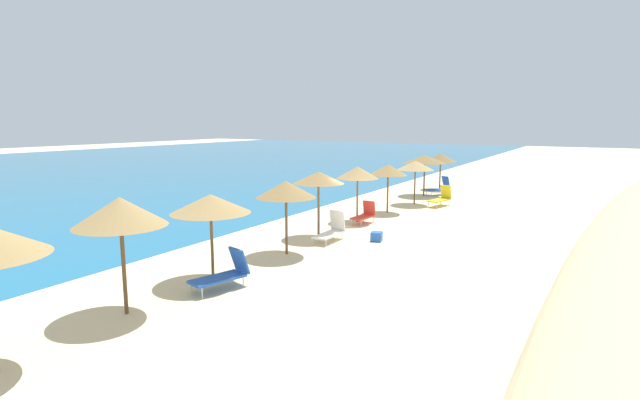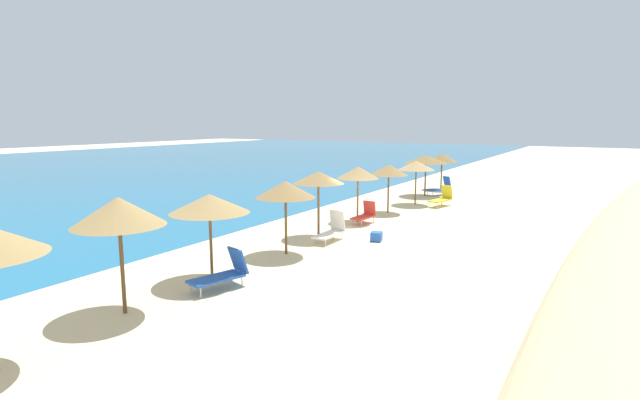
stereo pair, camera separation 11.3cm
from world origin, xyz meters
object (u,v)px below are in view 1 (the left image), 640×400
Objects in this scene: beach_umbrella_7 at (388,170)px; lounge_chair_0 at (441,198)px; beach_umbrella_6 at (358,173)px; beach_umbrella_8 at (415,165)px; beach_umbrella_5 at (319,178)px; beach_umbrella_4 at (286,190)px; lounge_chair_1 at (331,230)px; beach_umbrella_3 at (211,204)px; beach_umbrella_2 at (120,212)px; lounge_chair_3 at (364,214)px; lounge_chair_2 at (224,273)px; beach_umbrella_9 at (425,159)px; cooler_box at (377,236)px; beach_umbrella_10 at (441,158)px; lounge_chair_4 at (440,187)px.

beach_umbrella_7 is 4.11m from lounge_chair_0.
beach_umbrella_6 is 5.96m from beach_umbrella_8.
beach_umbrella_4 is at bearing -172.97° from beach_umbrella_5.
beach_umbrella_4 is 3.13m from lounge_chair_1.
beach_umbrella_8 is at bearing -1.92° from beach_umbrella_3.
beach_umbrella_2 reaches higher than lounge_chair_3.
lounge_chair_2 reaches higher than lounge_chair_3.
beach_umbrella_5 reaches higher than beach_umbrella_7.
lounge_chair_2 is (-19.40, -0.83, -1.83)m from beach_umbrella_9.
beach_umbrella_8 is at bearing 20.58° from lounge_chair_0.
beach_umbrella_4 reaches higher than beach_umbrella_7.
beach_umbrella_7 is 5.72× the size of cooler_box.
cooler_box is at bearing -152.30° from lounge_chair_1.
beach_umbrella_2 reaches higher than beach_umbrella_8.
beach_umbrella_5 reaches higher than lounge_chair_0.
beach_umbrella_5 is at bearing 179.82° from beach_umbrella_9.
lounge_chair_1 is (-6.62, -0.44, -1.76)m from beach_umbrella_7.
lounge_chair_1 is at bearing -73.07° from lounge_chair_2.
beach_umbrella_10 is 15.85m from cooler_box.
beach_umbrella_3 is 1.50× the size of lounge_chair_0.
lounge_chair_1 is 3.61m from lounge_chair_3.
lounge_chair_0 is at bearing -82.09° from beach_umbrella_8.
beach_umbrella_4 is 6.36m from lounge_chair_3.
cooler_box is (0.54, -2.29, -2.20)m from beach_umbrella_5.
beach_umbrella_7 is 7.43m from lounge_chair_4.
beach_umbrella_2 reaches higher than lounge_chair_0.
beach_umbrella_4 is (3.46, -0.23, 0.01)m from beach_umbrella_3.
beach_umbrella_10 is 7.00m from lounge_chair_0.
beach_umbrella_3 is 1.05× the size of beach_umbrella_8.
beach_umbrella_9 is at bearing 2.38° from beach_umbrella_7.
lounge_chair_1 is 0.92× the size of lounge_chair_2.
beach_umbrella_2 is 1.16× the size of beach_umbrella_7.
lounge_chair_1 is at bearing 117.92° from cooler_box.
lounge_chair_0 is 16.28m from lounge_chair_2.
beach_umbrella_5 is 2.13m from lounge_chair_1.
beach_umbrella_6 reaches higher than beach_umbrella_8.
lounge_chair_1 is at bearing -6.11° from beach_umbrella_3.
beach_umbrella_3 is at bearing -179.82° from beach_umbrella_10.
lounge_chair_4 reaches higher than lounge_chair_3.
beach_umbrella_10 is 3.14m from lounge_chair_4.
beach_umbrella_5 is 12.79m from beach_umbrella_9.
beach_umbrella_10 is 1.44× the size of lounge_chair_0.
lounge_chair_0 is (-6.47, -2.04, -1.70)m from beach_umbrella_10.
beach_umbrella_3 is 0.99× the size of beach_umbrella_6.
lounge_chair_3 is (-6.11, 0.17, -1.76)m from beach_umbrella_8.
beach_umbrella_4 reaches higher than beach_umbrella_6.
lounge_chair_3 is (9.55, -0.35, -1.85)m from beach_umbrella_3.
lounge_chair_4 is (20.16, 0.05, 0.04)m from lounge_chair_2.
beach_umbrella_5 is 1.92× the size of lounge_chair_3.
lounge_chair_2 is at bearing -172.15° from beach_umbrella_4.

